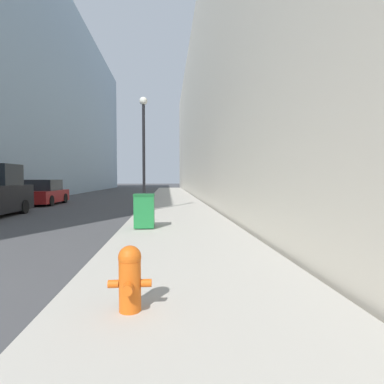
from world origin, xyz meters
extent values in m
cube|color=#ADA89E|center=(5.68, 18.00, 0.06)|extent=(3.68, 60.00, 0.12)
cube|color=beige|center=(13.62, 26.00, 8.04)|extent=(12.00, 60.00, 16.08)
cylinder|color=#D15614|center=(4.85, 0.65, 0.41)|extent=(0.25, 0.25, 0.57)
sphere|color=#D15614|center=(4.85, 0.65, 0.74)|extent=(0.26, 0.26, 0.26)
cylinder|color=#D15614|center=(4.85, 0.65, 0.82)|extent=(0.07, 0.07, 0.06)
cylinder|color=#D15614|center=(4.85, 0.46, 0.44)|extent=(0.11, 0.12, 0.11)
cylinder|color=#D15614|center=(4.66, 0.65, 0.44)|extent=(0.12, 0.09, 0.09)
cylinder|color=#D15614|center=(5.03, 0.65, 0.44)|extent=(0.12, 0.09, 0.09)
cube|color=#1E7538|center=(4.57, 6.38, 0.63)|extent=(0.59, 0.53, 0.94)
cube|color=#16572A|center=(4.57, 6.38, 1.13)|extent=(0.61, 0.55, 0.08)
cylinder|color=black|center=(4.32, 6.60, 0.20)|extent=(0.05, 0.16, 0.16)
cylinder|color=black|center=(4.82, 6.60, 0.20)|extent=(0.05, 0.16, 0.16)
cylinder|color=black|center=(4.19, 11.19, 0.25)|extent=(0.25, 0.25, 0.25)
cylinder|color=black|center=(4.19, 11.19, 2.58)|extent=(0.13, 0.13, 4.92)
sphere|color=silver|center=(4.19, 11.19, 5.18)|extent=(0.36, 0.36, 0.36)
cylinder|color=black|center=(-1.45, 11.78, 0.32)|extent=(0.24, 0.64, 0.64)
cube|color=maroon|center=(-2.49, 16.85, 0.53)|extent=(1.74, 4.04, 0.74)
cube|color=#1E2328|center=(-2.49, 16.85, 1.23)|extent=(1.53, 2.10, 0.68)
cylinder|color=black|center=(-3.28, 18.06, 0.32)|extent=(0.24, 0.64, 0.64)
cylinder|color=black|center=(-1.69, 18.06, 0.32)|extent=(0.24, 0.64, 0.64)
cylinder|color=black|center=(-3.28, 15.63, 0.32)|extent=(0.24, 0.64, 0.64)
cylinder|color=black|center=(-1.69, 15.63, 0.32)|extent=(0.24, 0.64, 0.64)
camera|label=1|loc=(5.28, -2.75, 1.63)|focal=28.00mm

